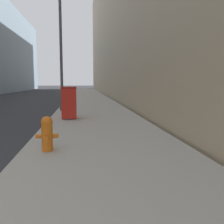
{
  "coord_description": "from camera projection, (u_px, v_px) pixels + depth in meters",
  "views": [
    {
      "loc": [
        5.3,
        -2.82,
        1.62
      ],
      "look_at": [
        7.87,
        19.03,
        -1.07
      ],
      "focal_mm": 40.0,
      "sensor_mm": 36.0,
      "label": 1
    }
  ],
  "objects": [
    {
      "name": "lamppost",
      "position": [
        60.0,
        23.0,
        12.2
      ],
      "size": [
        0.51,
        0.51,
        6.25
      ],
      "color": "#4C4C51",
      "rests_on": "sidewalk_right"
    },
    {
      "name": "trash_bin",
      "position": [
        69.0,
        102.0,
        9.82
      ],
      "size": [
        0.58,
        0.61,
        1.27
      ],
      "color": "red",
      "rests_on": "sidewalk_right"
    },
    {
      "name": "fire_hydrant",
      "position": [
        47.0,
        133.0,
        5.27
      ],
      "size": [
        0.47,
        0.36,
        0.74
      ],
      "color": "orange",
      "rests_on": "sidewalk_right"
    },
    {
      "name": "building_right_stone",
      "position": [
        156.0,
        13.0,
        28.45
      ],
      "size": [
        12.0,
        60.0,
        18.82
      ],
      "color": "tan",
      "rests_on": "ground"
    },
    {
      "name": "sidewalk_right",
      "position": [
        89.0,
        100.0,
        20.77
      ],
      "size": [
        3.75,
        60.0,
        0.16
      ],
      "color": "#ADA89E",
      "rests_on": "ground"
    }
  ]
}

